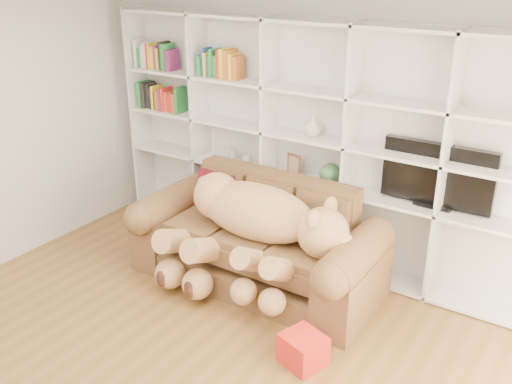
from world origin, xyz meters
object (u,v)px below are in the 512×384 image
Objects in this scene: sofa at (258,245)px; gift_box at (303,349)px; teddy_bear at (252,225)px; tv at (438,176)px.

gift_box is at bearing -40.82° from sofa.
teddy_bear is 1.68m from tv.
sofa is 7.69× the size of gift_box.
sofa is 1.29m from gift_box.
sofa is 2.43× the size of tv.
gift_box is 1.90m from tv.
teddy_bear is (0.07, -0.20, 0.31)m from sofa.
gift_box is at bearing -28.39° from teddy_bear.
tv reaches higher than sofa.
sofa is 1.75m from tv.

